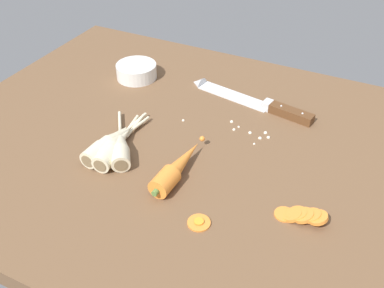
{
  "coord_description": "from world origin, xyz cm",
  "views": [
    {
      "loc": [
        34.54,
        -72.01,
        61.21
      ],
      "look_at": [
        0.0,
        -2.0,
        1.5
      ],
      "focal_mm": 42.18,
      "sensor_mm": 36.0,
      "label": 1
    }
  ],
  "objects_px": {
    "whole_carrot": "(177,168)",
    "parsnip_back": "(116,146)",
    "carrot_slice_stack": "(301,215)",
    "chefs_knife": "(247,99)",
    "carrot_slice_stray_near": "(199,222)",
    "prep_bowl": "(136,71)",
    "parsnip_outer": "(120,145)",
    "parsnip_mid_right": "(115,143)",
    "parsnip_front": "(108,143)",
    "parsnip_mid_left": "(115,140)"
  },
  "relations": [
    {
      "from": "whole_carrot",
      "to": "parsnip_back",
      "type": "relative_size",
      "value": 0.98
    },
    {
      "from": "carrot_slice_stack",
      "to": "chefs_knife",
      "type": "bearing_deg",
      "value": 124.45
    },
    {
      "from": "carrot_slice_stray_near",
      "to": "prep_bowl",
      "type": "bearing_deg",
      "value": 133.22
    },
    {
      "from": "parsnip_outer",
      "to": "whole_carrot",
      "type": "bearing_deg",
      "value": -5.23
    },
    {
      "from": "parsnip_mid_right",
      "to": "carrot_slice_stack",
      "type": "distance_m",
      "value": 0.42
    },
    {
      "from": "parsnip_front",
      "to": "whole_carrot",
      "type": "bearing_deg",
      "value": -2.47
    },
    {
      "from": "chefs_knife",
      "to": "carrot_slice_stray_near",
      "type": "relative_size",
      "value": 8.11
    },
    {
      "from": "prep_bowl",
      "to": "carrot_slice_stray_near",
      "type": "bearing_deg",
      "value": -46.78
    },
    {
      "from": "parsnip_back",
      "to": "carrot_slice_stray_near",
      "type": "bearing_deg",
      "value": -22.68
    },
    {
      "from": "parsnip_front",
      "to": "prep_bowl",
      "type": "bearing_deg",
      "value": 111.01
    },
    {
      "from": "whole_carrot",
      "to": "carrot_slice_stack",
      "type": "distance_m",
      "value": 0.26
    },
    {
      "from": "whole_carrot",
      "to": "carrot_slice_stray_near",
      "type": "height_order",
      "value": "whole_carrot"
    },
    {
      "from": "parsnip_outer",
      "to": "prep_bowl",
      "type": "bearing_deg",
      "value": 115.84
    },
    {
      "from": "chefs_knife",
      "to": "parsnip_front",
      "type": "distance_m",
      "value": 0.38
    },
    {
      "from": "parsnip_front",
      "to": "parsnip_back",
      "type": "height_order",
      "value": "same"
    },
    {
      "from": "parsnip_mid_left",
      "to": "parsnip_mid_right",
      "type": "bearing_deg",
      "value": -52.54
    },
    {
      "from": "parsnip_back",
      "to": "parsnip_outer",
      "type": "relative_size",
      "value": 1.14
    },
    {
      "from": "parsnip_front",
      "to": "prep_bowl",
      "type": "relative_size",
      "value": 1.99
    },
    {
      "from": "parsnip_outer",
      "to": "carrot_slice_stack",
      "type": "relative_size",
      "value": 1.94
    },
    {
      "from": "parsnip_back",
      "to": "parsnip_outer",
      "type": "distance_m",
      "value": 0.01
    },
    {
      "from": "parsnip_front",
      "to": "chefs_knife",
      "type": "bearing_deg",
      "value": 58.33
    },
    {
      "from": "parsnip_mid_right",
      "to": "parsnip_back",
      "type": "height_order",
      "value": "same"
    },
    {
      "from": "prep_bowl",
      "to": "carrot_slice_stack",
      "type": "bearing_deg",
      "value": -30.23
    },
    {
      "from": "parsnip_outer",
      "to": "parsnip_front",
      "type": "bearing_deg",
      "value": -168.17
    },
    {
      "from": "chefs_knife",
      "to": "parsnip_outer",
      "type": "distance_m",
      "value": 0.36
    },
    {
      "from": "chefs_knife",
      "to": "parsnip_mid_right",
      "type": "xyz_separation_m",
      "value": [
        -0.19,
        -0.32,
        0.01
      ]
    },
    {
      "from": "parsnip_mid_left",
      "to": "parsnip_outer",
      "type": "bearing_deg",
      "value": -28.5
    },
    {
      "from": "parsnip_front",
      "to": "parsnip_mid_right",
      "type": "bearing_deg",
      "value": 26.73
    },
    {
      "from": "parsnip_mid_left",
      "to": "parsnip_mid_right",
      "type": "xyz_separation_m",
      "value": [
        0.01,
        -0.01,
        -0.0
      ]
    },
    {
      "from": "carrot_slice_stack",
      "to": "prep_bowl",
      "type": "distance_m",
      "value": 0.64
    },
    {
      "from": "prep_bowl",
      "to": "parsnip_outer",
      "type": "bearing_deg",
      "value": -64.16
    },
    {
      "from": "parsnip_front",
      "to": "carrot_slice_stray_near",
      "type": "xyz_separation_m",
      "value": [
        0.27,
        -0.11,
        -0.02
      ]
    },
    {
      "from": "carrot_slice_stray_near",
      "to": "prep_bowl",
      "type": "height_order",
      "value": "prep_bowl"
    },
    {
      "from": "parsnip_mid_right",
      "to": "carrot_slice_stray_near",
      "type": "relative_size",
      "value": 4.31
    },
    {
      "from": "parsnip_mid_left",
      "to": "whole_carrot",
      "type": "bearing_deg",
      "value": -8.53
    },
    {
      "from": "chefs_knife",
      "to": "prep_bowl",
      "type": "xyz_separation_m",
      "value": [
        -0.32,
        -0.02,
        0.01
      ]
    },
    {
      "from": "carrot_slice_stack",
      "to": "carrot_slice_stray_near",
      "type": "xyz_separation_m",
      "value": [
        -0.16,
        -0.09,
        -0.01
      ]
    },
    {
      "from": "parsnip_front",
      "to": "carrot_slice_stack",
      "type": "xyz_separation_m",
      "value": [
        0.43,
        -0.01,
        -0.01
      ]
    },
    {
      "from": "parsnip_front",
      "to": "parsnip_mid_left",
      "type": "distance_m",
      "value": 0.02
    },
    {
      "from": "chefs_knife",
      "to": "whole_carrot",
      "type": "xyz_separation_m",
      "value": [
        -0.03,
        -0.33,
        0.01
      ]
    },
    {
      "from": "parsnip_mid_left",
      "to": "carrot_slice_stack",
      "type": "bearing_deg",
      "value": -4.22
    },
    {
      "from": "chefs_knife",
      "to": "parsnip_mid_left",
      "type": "bearing_deg",
      "value": -122.28
    },
    {
      "from": "parsnip_mid_right",
      "to": "parsnip_back",
      "type": "relative_size",
      "value": 0.86
    },
    {
      "from": "parsnip_mid_left",
      "to": "parsnip_mid_right",
      "type": "relative_size",
      "value": 0.97
    },
    {
      "from": "parsnip_mid_left",
      "to": "prep_bowl",
      "type": "xyz_separation_m",
      "value": [
        -0.12,
        0.29,
        0.0
      ]
    },
    {
      "from": "parsnip_back",
      "to": "carrot_slice_stack",
      "type": "xyz_separation_m",
      "value": [
        0.41,
        -0.01,
        -0.01
      ]
    },
    {
      "from": "chefs_knife",
      "to": "prep_bowl",
      "type": "distance_m",
      "value": 0.32
    },
    {
      "from": "parsnip_mid_left",
      "to": "parsnip_outer",
      "type": "distance_m",
      "value": 0.02
    },
    {
      "from": "parsnip_back",
      "to": "parsnip_front",
      "type": "bearing_deg",
      "value": 173.48
    },
    {
      "from": "whole_carrot",
      "to": "parsnip_outer",
      "type": "height_order",
      "value": "whole_carrot"
    }
  ]
}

